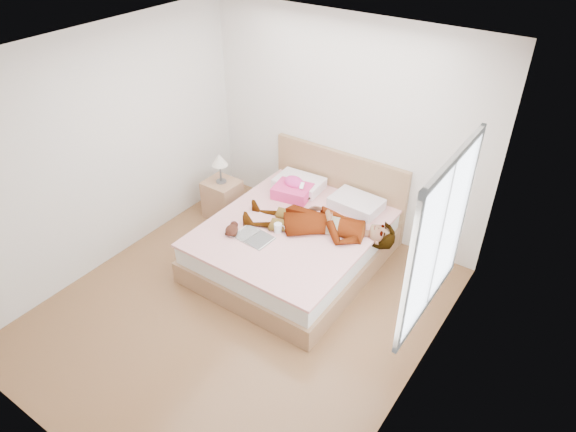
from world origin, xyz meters
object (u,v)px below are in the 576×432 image
object	(u,v)px
bed	(297,239)
towel	(293,189)
woman	(320,219)
magazine	(253,237)
phone	(302,186)
plush_toy	(232,229)
coffee_mug	(278,228)
nightstand	(223,196)

from	to	relation	value
bed	towel	distance (m)	0.65
woman	magazine	distance (m)	0.75
phone	towel	distance (m)	0.15
phone	woman	bearing A→B (deg)	-58.64
phone	magazine	xyz separation A→B (m)	(0.01, -0.96, -0.17)
plush_toy	woman	bearing A→B (deg)	41.38
coffee_mug	plush_toy	distance (m)	0.50
magazine	woman	bearing A→B (deg)	48.56
woman	towel	size ratio (longest dim) A/B	3.41
woman	towel	distance (m)	0.73
bed	nightstand	bearing A→B (deg)	171.84
woman	bed	size ratio (longest dim) A/B	0.81
towel	plush_toy	size ratio (longest dim) A/B	2.12
phone	coffee_mug	bearing A→B (deg)	-96.91
plush_toy	magazine	bearing A→B (deg)	18.38
phone	plush_toy	size ratio (longest dim) A/B	0.40
woman	nightstand	size ratio (longest dim) A/B	1.85
bed	phone	bearing A→B (deg)	118.07
bed	plush_toy	xyz separation A→B (m)	(-0.46, -0.59, 0.30)
magazine	bed	bearing A→B (deg)	65.50
plush_toy	phone	bearing A→B (deg)	78.02
phone	coffee_mug	world-z (taller)	phone
coffee_mug	nightstand	size ratio (longest dim) A/B	0.15
nightstand	coffee_mug	bearing A→B (deg)	-20.36
bed	coffee_mug	xyz separation A→B (m)	(-0.07, -0.27, 0.29)
woman	coffee_mug	world-z (taller)	woman
phone	plush_toy	distance (m)	1.06
bed	magazine	bearing A→B (deg)	-114.50
towel	plush_toy	xyz separation A→B (m)	(-0.10, -1.02, -0.03)
woman	phone	size ratio (longest dim) A/B	17.91
woman	magazine	size ratio (longest dim) A/B	3.88
magazine	coffee_mug	xyz separation A→B (m)	(0.16, 0.24, 0.04)
bed	coffee_mug	world-z (taller)	bed
phone	nightstand	size ratio (longest dim) A/B	0.10
phone	plush_toy	xyz separation A→B (m)	(-0.22, -1.03, -0.12)
phone	nightstand	distance (m)	1.15
magazine	nightstand	bearing A→B (deg)	146.61
woman	plush_toy	xyz separation A→B (m)	(-0.72, -0.63, -0.05)
coffee_mug	woman	bearing A→B (deg)	43.24
plush_toy	nightstand	world-z (taller)	nightstand
plush_toy	nightstand	xyz separation A→B (m)	(-0.83, 0.77, -0.27)
towel	plush_toy	world-z (taller)	towel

